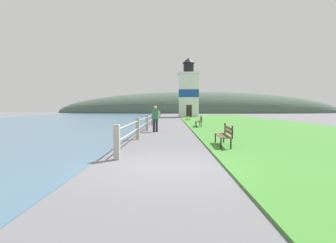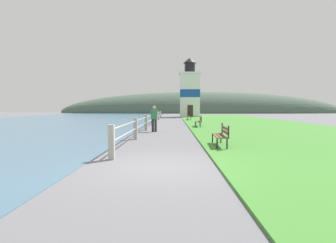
# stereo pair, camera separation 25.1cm
# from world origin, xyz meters

# --- Properties ---
(ground_plane) EXTENTS (160.00, 160.00, 0.00)m
(ground_plane) POSITION_xyz_m (0.00, 0.00, 0.00)
(ground_plane) COLOR slate
(grass_verge) EXTENTS (12.00, 56.03, 0.06)m
(grass_verge) POSITION_xyz_m (7.62, 18.68, 0.03)
(grass_verge) COLOR #428433
(grass_verge) RESTS_ON ground_plane
(water_strip) EXTENTS (24.00, 89.66, 0.01)m
(water_strip) POSITION_xyz_m (-14.12, 18.68, 0.01)
(water_strip) COLOR #476B84
(water_strip) RESTS_ON ground_plane
(seawall_railing) EXTENTS (0.18, 30.93, 1.10)m
(seawall_railing) POSITION_xyz_m (-1.52, 16.38, 0.64)
(seawall_railing) COLOR #A8A399
(seawall_railing) RESTS_ON ground_plane
(park_bench_near) EXTENTS (0.56, 1.87, 0.94)m
(park_bench_near) POSITION_xyz_m (2.39, 3.66, 0.54)
(park_bench_near) COLOR brown
(park_bench_near) RESTS_ON ground_plane
(park_bench_midway) EXTENTS (0.57, 1.95, 0.94)m
(park_bench_midway) POSITION_xyz_m (2.49, 14.33, 0.54)
(park_bench_midway) COLOR brown
(park_bench_midway) RESTS_ON ground_plane
(park_bench_far) EXTENTS (0.60, 1.88, 0.94)m
(park_bench_far) POSITION_xyz_m (2.45, 25.74, 0.54)
(park_bench_far) COLOR brown
(park_bench_far) RESTS_ON ground_plane
(lighthouse) EXTENTS (3.65, 3.65, 9.93)m
(lighthouse) POSITION_xyz_m (3.11, 37.31, 4.23)
(lighthouse) COLOR white
(lighthouse) RESTS_ON ground_plane
(person_strolling) EXTENTS (0.44, 0.27, 1.73)m
(person_strolling) POSITION_xyz_m (-0.88, 10.27, 0.94)
(person_strolling) COLOR #28282D
(person_strolling) RESTS_ON ground_plane
(distant_hillside) EXTENTS (80.00, 16.00, 12.00)m
(distant_hillside) POSITION_xyz_m (8.00, 67.36, 0.00)
(distant_hillside) COLOR #475B4C
(distant_hillside) RESTS_ON ground_plane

